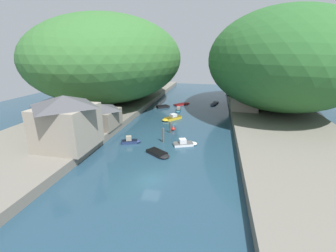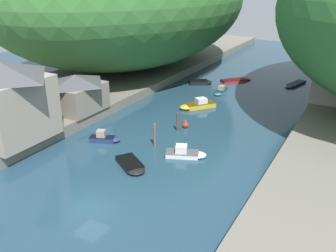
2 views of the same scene
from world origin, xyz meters
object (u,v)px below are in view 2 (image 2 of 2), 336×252
at_px(boat_mid_channel, 295,84).
at_px(waterfront_building, 4,99).
at_px(person_on_quay, 55,116).
at_px(boat_open_rowboat, 197,105).
at_px(boat_moored_right, 237,80).
at_px(boat_white_cruiser, 221,91).
at_px(boat_yellow_tender, 105,138).
at_px(boat_near_quay, 201,82).
at_px(channel_buoy_near, 186,125).
at_px(boat_small_dinghy, 132,166).
at_px(boat_navy_launch, 186,153).
at_px(boathouse_shed, 76,92).

bearing_deg(boat_mid_channel, waterfront_building, 75.44).
bearing_deg(person_on_quay, boat_open_rowboat, -13.32).
bearing_deg(waterfront_building, boat_moored_right, 72.08).
relative_size(boat_moored_right, boat_white_cruiser, 1.31).
height_order(boat_open_rowboat, boat_yellow_tender, boat_yellow_tender).
bearing_deg(boat_near_quay, waterfront_building, -46.37).
xyz_separation_m(boat_mid_channel, boat_yellow_tender, (-14.91, -36.31, 0.25)).
height_order(boat_yellow_tender, channel_buoy_near, boat_yellow_tender).
relative_size(boat_white_cruiser, boat_near_quay, 0.96).
relative_size(boat_moored_right, boat_small_dinghy, 1.22).
height_order(boat_navy_launch, boat_mid_channel, boat_navy_launch).
distance_m(waterfront_building, boat_small_dinghy, 16.16).
relative_size(waterfront_building, boat_white_cruiser, 2.03).
relative_size(boat_small_dinghy, boat_yellow_tender, 1.25).
bearing_deg(boat_mid_channel, boat_yellow_tender, 81.63).
bearing_deg(boat_open_rowboat, person_on_quay, 95.57).
bearing_deg(boat_navy_launch, boathouse_shed, -121.16).
distance_m(boat_moored_right, channel_buoy_near, 25.60).
height_order(boathouse_shed, boat_small_dinghy, boathouse_shed).
height_order(boathouse_shed, boat_open_rowboat, boathouse_shed).
xyz_separation_m(boathouse_shed, boat_moored_right, (12.65, 30.03, -3.78)).
bearing_deg(boat_open_rowboat, boat_small_dinghy, 134.01).
distance_m(boat_open_rowboat, person_on_quay, 21.02).
height_order(boat_mid_channel, person_on_quay, person_on_quay).
height_order(boat_small_dinghy, person_on_quay, person_on_quay).
bearing_deg(boat_near_quay, boat_white_cruiser, 22.55).
distance_m(boat_moored_right, boat_small_dinghy, 38.15).
height_order(boat_navy_launch, boat_yellow_tender, boat_yellow_tender).
relative_size(boathouse_shed, boat_moored_right, 1.26).
bearing_deg(person_on_quay, channel_buoy_near, -34.78).
height_order(boat_navy_launch, boat_open_rowboat, boat_open_rowboat).
bearing_deg(boat_yellow_tender, person_on_quay, -104.10).
distance_m(boat_near_quay, person_on_quay, 30.71).
bearing_deg(boat_yellow_tender, waterfront_building, -74.11).
bearing_deg(boat_near_quay, boat_mid_channel, 82.16).
relative_size(boat_near_quay, boat_mid_channel, 0.73).
bearing_deg(person_on_quay, boat_navy_launch, -63.14).
relative_size(boat_moored_right, boat_open_rowboat, 1.05).
relative_size(boathouse_shed, boat_yellow_tender, 1.91).
relative_size(boathouse_shed, boat_navy_launch, 1.54).
relative_size(boat_white_cruiser, person_on_quay, 2.64).
bearing_deg(boat_moored_right, boat_yellow_tender, -58.03).
bearing_deg(boat_yellow_tender, boat_white_cruiser, 146.98).
height_order(boat_small_dinghy, channel_buoy_near, channel_buoy_near).
relative_size(boathouse_shed, boat_near_quay, 1.58).
distance_m(waterfront_building, boat_yellow_tender, 12.01).
bearing_deg(boat_near_quay, boat_small_dinghy, -21.84).
relative_size(waterfront_building, boat_near_quay, 1.95).
bearing_deg(boat_navy_launch, boat_near_quay, 178.96).
bearing_deg(boathouse_shed, boat_yellow_tender, -27.82).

